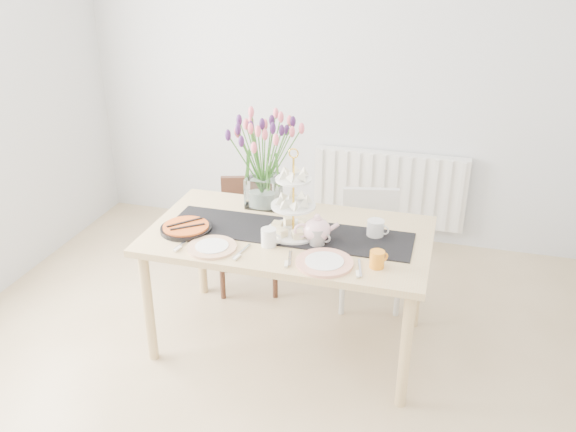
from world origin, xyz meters
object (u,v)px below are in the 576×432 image
(teapot, at_px, (317,230))
(chair_white, at_px, (370,239))
(cream_jug, at_px, (375,228))
(mug_grey, at_px, (317,237))
(tart_tin, at_px, (186,228))
(mug_orange, at_px, (377,259))
(radiator, at_px, (389,189))
(cake_stand, at_px, (293,213))
(plate_left, at_px, (212,247))
(chair_brown, at_px, (249,225))
(mug_white, at_px, (269,237))
(tulip_vase, at_px, (263,146))
(plate_right, at_px, (324,263))
(dining_table, at_px, (289,244))

(teapot, bearing_deg, chair_white, 54.36)
(cream_jug, bearing_deg, mug_grey, -129.70)
(tart_tin, xyz_separation_m, mug_orange, (1.11, -0.12, 0.03))
(radiator, relative_size, cream_jug, 12.35)
(cake_stand, relative_size, mug_grey, 4.59)
(plate_left, bearing_deg, cake_stand, 37.13)
(radiator, xyz_separation_m, mug_grey, (-0.21, -1.64, 0.35))
(chair_brown, distance_m, teapot, 1.03)
(tart_tin, bearing_deg, mug_orange, -5.94)
(mug_white, bearing_deg, tulip_vase, 116.51)
(mug_grey, bearing_deg, mug_orange, -21.65)
(cream_jug, bearing_deg, tulip_vase, 178.56)
(plate_right, bearing_deg, tart_tin, 169.50)
(chair_brown, relative_size, plate_left, 2.82)
(tulip_vase, distance_m, mug_white, 0.64)
(chair_brown, xyz_separation_m, mug_orange, (1.01, -0.89, 0.36))
(chair_white, xyz_separation_m, cake_stand, (-0.35, -0.67, 0.45))
(teapot, height_order, mug_grey, teapot)
(plate_right, bearing_deg, chair_white, 83.75)
(tart_tin, height_order, plate_left, tart_tin)
(radiator, distance_m, mug_grey, 1.69)
(tart_tin, relative_size, plate_left, 1.08)
(radiator, xyz_separation_m, cream_jug, (0.08, -1.45, 0.35))
(mug_grey, relative_size, mug_white, 1.00)
(teapot, relative_size, tart_tin, 0.82)
(cake_stand, distance_m, plate_left, 0.49)
(teapot, relative_size, cream_jug, 2.48)
(mug_white, height_order, mug_orange, mug_white)
(cream_jug, bearing_deg, cake_stand, -151.22)
(teapot, relative_size, mug_grey, 2.41)
(chair_brown, bearing_deg, teapot, -64.77)
(chair_white, height_order, plate_right, plate_right)
(chair_white, xyz_separation_m, mug_grey, (-0.19, -0.76, 0.36))
(plate_left, xyz_separation_m, plate_right, (0.62, 0.00, 0.00))
(teapot, bearing_deg, cake_stand, 137.22)
(chair_white, distance_m, mug_grey, 0.87)
(radiator, relative_size, mug_grey, 12.01)
(radiator, xyz_separation_m, dining_table, (-0.40, -1.54, 0.22))
(radiator, height_order, mug_orange, mug_orange)
(tulip_vase, height_order, mug_white, tulip_vase)
(chair_brown, bearing_deg, mug_grey, -65.65)
(mug_white, height_order, plate_left, mug_white)
(chair_white, bearing_deg, dining_table, -132.55)
(tulip_vase, bearing_deg, plate_right, -49.65)
(chair_white, distance_m, plate_left, 1.24)
(tulip_vase, relative_size, tart_tin, 2.39)
(plate_right, bearing_deg, cake_stand, 130.59)
(cake_stand, xyz_separation_m, cream_jug, (0.45, 0.10, -0.08))
(radiator, bearing_deg, mug_orange, -85.48)
(cream_jug, distance_m, plate_right, 0.44)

